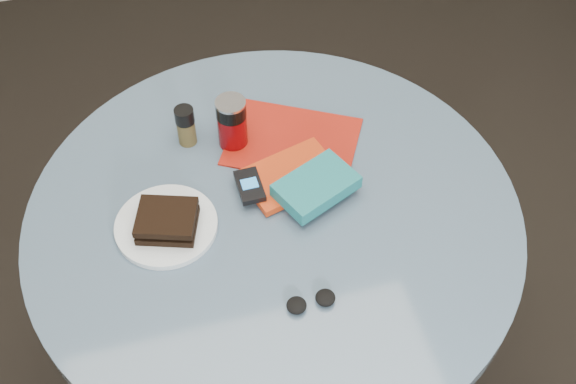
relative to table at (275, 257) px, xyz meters
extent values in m
plane|color=black|center=(0.00, 0.00, -0.59)|extent=(4.00, 4.00, 0.00)
cylinder|color=black|center=(0.00, 0.00, -0.57)|extent=(0.48, 0.48, 0.03)
cylinder|color=black|center=(0.00, 0.00, -0.22)|extent=(0.11, 0.11, 0.68)
cylinder|color=#3F5469|center=(0.00, 0.00, 0.14)|extent=(1.00, 1.00, 0.04)
cylinder|color=white|center=(-0.21, 0.01, 0.17)|extent=(0.25, 0.25, 0.01)
cube|color=black|center=(-0.21, 0.00, 0.18)|extent=(0.14, 0.13, 0.02)
cube|color=#332213|center=(-0.21, 0.00, 0.20)|extent=(0.12, 0.11, 0.01)
cube|color=black|center=(-0.21, 0.00, 0.21)|extent=(0.14, 0.13, 0.02)
cylinder|color=#6A0508|center=(-0.04, 0.21, 0.20)|extent=(0.08, 0.08, 0.08)
cylinder|color=black|center=(-0.04, 0.21, 0.26)|extent=(0.08, 0.08, 0.03)
cylinder|color=silver|center=(-0.04, 0.21, 0.28)|extent=(0.08, 0.08, 0.01)
cylinder|color=#463C1E|center=(-0.13, 0.23, 0.19)|extent=(0.05, 0.05, 0.06)
cylinder|color=black|center=(-0.13, 0.23, 0.24)|extent=(0.05, 0.05, 0.03)
cube|color=maroon|center=(0.09, 0.17, 0.17)|extent=(0.34, 0.31, 0.00)
cube|color=#B1300D|center=(0.05, 0.07, 0.18)|extent=(0.22, 0.18, 0.02)
cube|color=#166269|center=(0.09, 0.01, 0.20)|extent=(0.19, 0.16, 0.03)
cube|color=black|center=(-0.04, 0.05, 0.19)|extent=(0.05, 0.09, 0.01)
cube|color=#2678C2|center=(-0.04, 0.05, 0.20)|extent=(0.03, 0.03, 0.00)
ellipsoid|color=black|center=(-0.01, -0.23, 0.17)|extent=(0.04, 0.04, 0.02)
ellipsoid|color=black|center=(0.04, -0.23, 0.17)|extent=(0.04, 0.04, 0.02)
camera|label=1|loc=(-0.20, -0.87, 1.31)|focal=45.00mm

